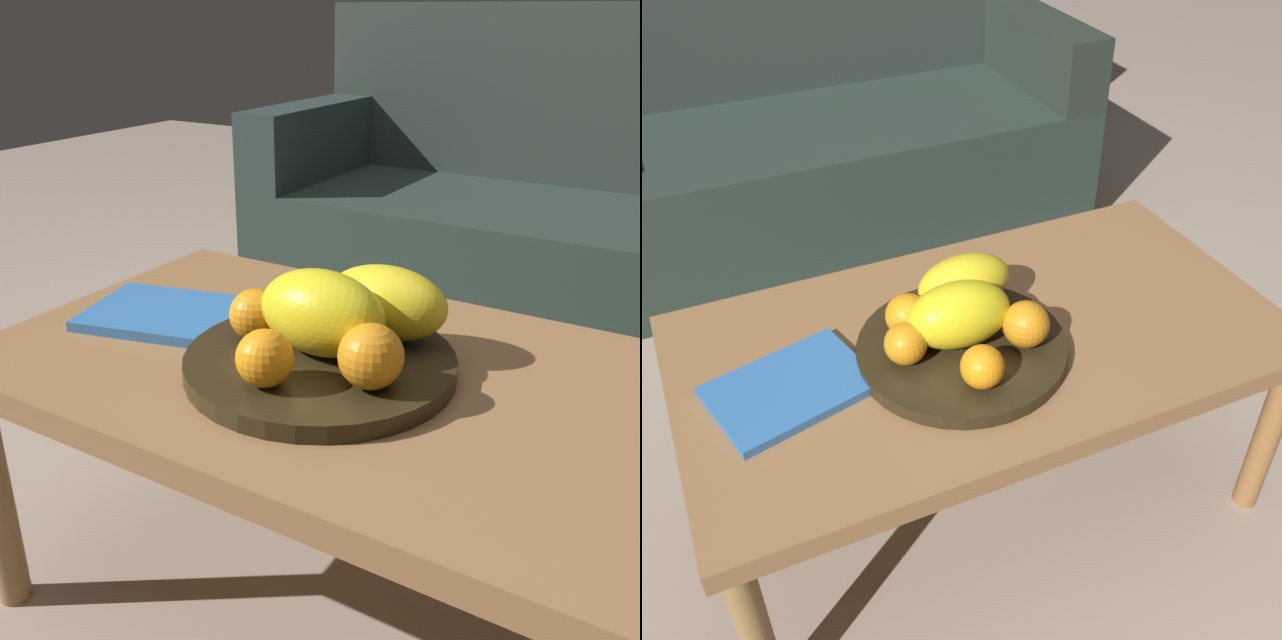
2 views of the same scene
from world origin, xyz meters
TOP-DOWN VIEW (x-y plane):
  - ground_plane at (0.00, 0.00)m, footprint 8.00×8.00m
  - coffee_table at (0.00, 0.00)m, footprint 1.09×0.60m
  - couch at (-0.03, 1.24)m, footprint 1.70×0.70m
  - fruit_bowl at (-0.06, -0.04)m, footprint 0.36×0.36m
  - melon_large_front at (-0.01, 0.06)m, footprint 0.18×0.11m
  - melon_smaller_beside at (-0.06, -0.03)m, footprint 0.19×0.12m
  - orange_front at (-0.16, -0.04)m, footprint 0.07×0.07m
  - orange_left at (-0.07, -0.14)m, footprint 0.07×0.07m
  - orange_right at (-0.13, 0.03)m, footprint 0.08×0.08m
  - orange_back at (0.04, -0.08)m, footprint 0.08×0.08m
  - banana_bunch at (-0.07, 0.04)m, footprint 0.16×0.14m
  - magazine at (-0.35, -0.01)m, footprint 0.29×0.24m

SIDE VIEW (x-z plane):
  - ground_plane at x=0.00m, z-range 0.00..0.00m
  - couch at x=-0.03m, z-range -0.15..0.75m
  - coffee_table at x=0.00m, z-range 0.17..0.60m
  - magazine at x=-0.35m, z-range 0.43..0.45m
  - fruit_bowl at x=-0.06m, z-range 0.43..0.46m
  - banana_bunch at x=-0.07m, z-range 0.46..0.52m
  - orange_left at x=-0.07m, z-range 0.46..0.53m
  - orange_front at x=-0.16m, z-range 0.46..0.53m
  - orange_right at x=-0.13m, z-range 0.46..0.54m
  - orange_back at x=0.04m, z-range 0.46..0.54m
  - melon_large_front at x=-0.01m, z-range 0.46..0.56m
  - melon_smaller_beside at x=-0.06m, z-range 0.46..0.57m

